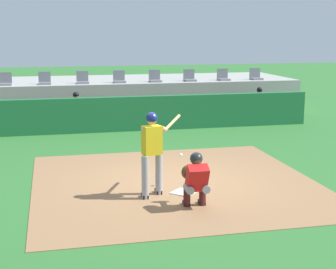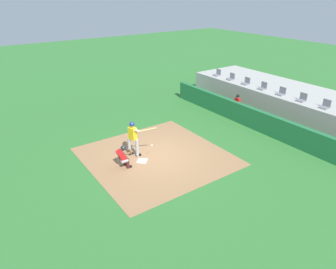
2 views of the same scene
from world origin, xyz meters
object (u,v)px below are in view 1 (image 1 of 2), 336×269
object	(u,v)px
batter_at_plate	(153,149)
stadium_seat_5	(155,78)
stadium_seat_6	(190,78)
dugout_player_1	(260,104)
catcher_crouched	(196,178)
stadium_seat_3	(83,80)
stadium_seat_8	(256,76)
stadium_seat_1	(6,82)
home_plate	(184,192)
stadium_seat_7	(223,77)
stadium_seat_2	(45,81)
stadium_seat_4	(119,79)
dugout_player_0	(77,110)

from	to	relation	value
batter_at_plate	stadium_seat_5	xyz separation A→B (m)	(2.12, 10.23, 0.50)
stadium_seat_6	dugout_player_1	bearing A→B (deg)	-41.81
catcher_crouched	stadium_seat_6	distance (m)	11.51
stadium_seat_3	stadium_seat_8	size ratio (longest dim) A/B	1.00
stadium_seat_1	stadium_seat_6	size ratio (longest dim) A/B	1.00
home_plate	stadium_seat_7	size ratio (longest dim) A/B	0.92
dugout_player_1	stadium_seat_1	xyz separation A→B (m)	(-9.50, 2.03, 0.86)
batter_at_plate	stadium_seat_6	world-z (taller)	stadium_seat_6
catcher_crouched	stadium_seat_2	bearing A→B (deg)	104.58
stadium_seat_3	stadium_seat_7	xyz separation A→B (m)	(5.78, 0.00, 0.00)
batter_at_plate	stadium_seat_4	distance (m)	10.26
batter_at_plate	catcher_crouched	distance (m)	1.19
batter_at_plate	stadium_seat_4	size ratio (longest dim) A/B	3.76
stadium_seat_3	stadium_seat_6	size ratio (longest dim) A/B	1.00
batter_at_plate	dugout_player_0	bearing A→B (deg)	97.89
stadium_seat_8	catcher_crouched	bearing A→B (deg)	-117.48
dugout_player_1	stadium_seat_8	bearing A→B (deg)	73.22
stadium_seat_8	stadium_seat_5	bearing A→B (deg)	180.00
stadium_seat_6	stadium_seat_1	bearing A→B (deg)	180.00
batter_at_plate	stadium_seat_5	world-z (taller)	stadium_seat_5
home_plate	stadium_seat_4	size ratio (longest dim) A/B	0.92
stadium_seat_4	stadium_seat_6	xyz separation A→B (m)	(2.89, 0.00, 0.00)
stadium_seat_3	stadium_seat_5	world-z (taller)	same
stadium_seat_1	stadium_seat_8	distance (m)	10.11
dugout_player_0	stadium_seat_2	world-z (taller)	stadium_seat_2
stadium_seat_2	catcher_crouched	bearing A→B (deg)	-75.42
dugout_player_0	stadium_seat_3	distance (m)	2.24
stadium_seat_1	stadium_seat_3	xyz separation A→B (m)	(2.89, 0.00, 0.00)
dugout_player_1	stadium_seat_6	xyz separation A→B (m)	(-2.28, 2.03, 0.86)
stadium_seat_4	stadium_seat_6	bearing A→B (deg)	0.00
stadium_seat_3	stadium_seat_4	distance (m)	1.44
dugout_player_1	stadium_seat_4	distance (m)	5.62
dugout_player_0	stadium_seat_3	world-z (taller)	stadium_seat_3
catcher_crouched	stadium_seat_4	xyz separation A→B (m)	(-0.00, 11.11, 0.93)
home_plate	batter_at_plate	world-z (taller)	batter_at_plate
stadium_seat_7	stadium_seat_3	bearing A→B (deg)	180.00
stadium_seat_2	stadium_seat_4	xyz separation A→B (m)	(2.89, 0.00, 0.00)
catcher_crouched	stadium_seat_1	xyz separation A→B (m)	(-4.33, 11.11, 0.93)
stadium_seat_3	stadium_seat_5	bearing A→B (deg)	0.00
dugout_player_1	stadium_seat_2	distance (m)	8.35
stadium_seat_3	stadium_seat_4	world-z (taller)	same
stadium_seat_1	stadium_seat_7	size ratio (longest dim) A/B	1.00
stadium_seat_8	stadium_seat_1	bearing A→B (deg)	180.00
batter_at_plate	stadium_seat_2	distance (m)	10.48
catcher_crouched	dugout_player_1	distance (m)	10.44
stadium_seat_2	stadium_seat_8	world-z (taller)	same
dugout_player_0	stadium_seat_8	xyz separation A→B (m)	(7.59, 2.03, 0.86)
stadium_seat_2	stadium_seat_5	xyz separation A→B (m)	(4.33, 0.00, 0.00)
catcher_crouched	dugout_player_1	bearing A→B (deg)	60.36
dugout_player_1	stadium_seat_4	xyz separation A→B (m)	(-5.16, 2.03, 0.86)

